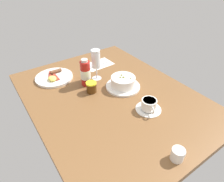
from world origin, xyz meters
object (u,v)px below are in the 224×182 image
at_px(cutlery_setting, 98,64).
at_px(jam_jar, 91,87).
at_px(porridge_bowl, 123,82).
at_px(breakfast_plate, 54,77).
at_px(creamer_jug, 178,154).
at_px(sauce_bottle_red, 86,73).
at_px(coffee_cup, 149,105).
at_px(wine_glass, 96,60).

bearing_deg(cutlery_setting, jam_jar, 142.09).
xyz_separation_m(porridge_bowl, breakfast_plate, (0.32, 0.29, -0.03)).
distance_m(creamer_jug, sauce_bottle_red, 0.66).
xyz_separation_m(coffee_cup, jam_jar, (0.30, 0.16, 0.00)).
distance_m(porridge_bowl, creamer_jug, 0.52).
bearing_deg(jam_jar, breakfast_plate, 25.40).
relative_size(coffee_cup, wine_glass, 0.68).
bearing_deg(jam_jar, sauce_bottle_red, -8.52).
xyz_separation_m(porridge_bowl, sauce_bottle_red, (0.15, 0.16, 0.04)).
height_order(jam_jar, breakfast_plate, jam_jar).
bearing_deg(sauce_bottle_red, wine_glass, -75.28).
distance_m(wine_glass, sauce_bottle_red, 0.10).
bearing_deg(porridge_bowl, jam_jar, 68.67).
height_order(coffee_cup, wine_glass, wine_glass).
xyz_separation_m(cutlery_setting, coffee_cup, (-0.56, 0.04, 0.02)).
distance_m(porridge_bowl, breakfast_plate, 0.44).
bearing_deg(cutlery_setting, wine_glass, 145.99).
bearing_deg(creamer_jug, wine_glass, -4.36).
bearing_deg(wine_glass, creamer_jug, 175.64).
height_order(cutlery_setting, coffee_cup, coffee_cup).
bearing_deg(cutlery_setting, breakfast_plate, 89.89).
bearing_deg(wine_glass, jam_jar, 137.20).
relative_size(sauce_bottle_red, breakfast_plate, 0.72).
distance_m(cutlery_setting, sauce_bottle_red, 0.27).
distance_m(jam_jar, sauce_bottle_red, 0.10).
xyz_separation_m(cutlery_setting, creamer_jug, (-0.83, 0.15, 0.02)).
bearing_deg(coffee_cup, porridge_bowl, -3.75).
relative_size(porridge_bowl, wine_glass, 1.05).
height_order(coffee_cup, sauce_bottle_red, sauce_bottle_red).
xyz_separation_m(coffee_cup, sauce_bottle_red, (0.38, 0.14, 0.05)).
height_order(wine_glass, sauce_bottle_red, wine_glass).
xyz_separation_m(wine_glass, jam_jar, (-0.11, 0.10, -0.09)).
bearing_deg(creamer_jug, breakfast_plate, 11.50).
relative_size(cutlery_setting, wine_glass, 1.05).
bearing_deg(breakfast_plate, sauce_bottle_red, -142.19).
height_order(cutlery_setting, breakfast_plate, breakfast_plate).
distance_m(cutlery_setting, jam_jar, 0.33).
relative_size(coffee_cup, jam_jar, 2.08).
bearing_deg(cutlery_setting, porridge_bowl, 175.11).
height_order(porridge_bowl, breakfast_plate, porridge_bowl).
xyz_separation_m(cutlery_setting, sauce_bottle_red, (-0.17, 0.19, 0.07)).
xyz_separation_m(cutlery_setting, breakfast_plate, (0.00, 0.32, 0.01)).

